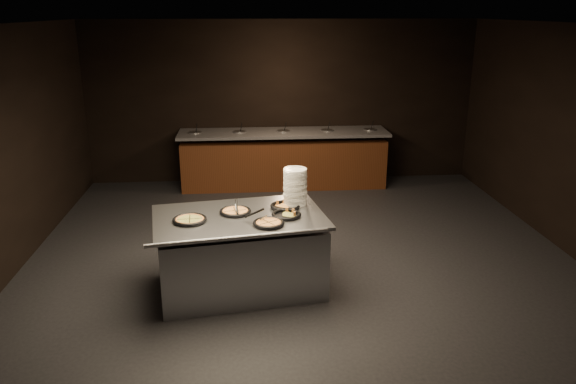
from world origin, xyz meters
name	(u,v)px	position (x,y,z in m)	size (l,w,h in m)	color
room	(306,158)	(0.00, 0.00, 1.45)	(7.02, 8.02, 2.92)	black
salad_bar	(284,162)	(0.00, 3.56, 0.44)	(3.70, 0.83, 1.18)	#522713
serving_counter	(240,254)	(-0.78, -0.33, 0.43)	(2.02, 1.48, 0.89)	silver
plate_stack	(295,187)	(-0.13, -0.02, 1.11)	(0.27, 0.27, 0.43)	silver
pan_veggie_whole	(190,220)	(-1.30, -0.47, 0.91)	(0.37, 0.37, 0.04)	black
pan_cheese_whole	(235,211)	(-0.82, -0.25, 0.91)	(0.35, 0.35, 0.04)	black
pan_cheese_slices_a	(285,206)	(-0.25, -0.11, 0.91)	(0.35, 0.35, 0.04)	black
pan_cheese_slices_b	(269,223)	(-0.46, -0.64, 0.91)	(0.33, 0.33, 0.04)	black
pan_veggie_slices	(286,215)	(-0.26, -0.40, 0.91)	(0.33, 0.33, 0.04)	black
server_left	(236,207)	(-0.80, -0.26, 0.96)	(0.10, 0.31, 0.15)	silver
server_right	(259,215)	(-0.56, -0.56, 0.97)	(0.34, 0.13, 0.16)	silver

